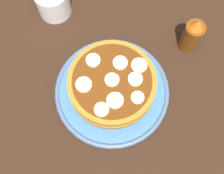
{
  "coord_description": "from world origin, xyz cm",
  "views": [
    {
      "loc": [
        -12.41,
        16.86,
        66.1
      ],
      "look_at": [
        0.0,
        0.0,
        4.32
      ],
      "focal_mm": 46.52,
      "sensor_mm": 36.0,
      "label": 1
    }
  ],
  "objects_px": {
    "plate": "(112,91)",
    "banana_slice_3": "(115,100)",
    "banana_slice_7": "(93,60)",
    "banana_slice_2": "(135,79)",
    "banana_slice_1": "(102,109)",
    "banana_slice_0": "(112,79)",
    "coffee_mug": "(52,1)",
    "banana_slice_8": "(139,66)",
    "pancake_stack": "(112,86)",
    "banana_slice_4": "(120,63)",
    "banana_slice_6": "(137,98)",
    "banana_slice_5": "(84,85)",
    "syrup_bottle": "(192,35)"
  },
  "relations": [
    {
      "from": "plate",
      "to": "banana_slice_3",
      "type": "xyz_separation_m",
      "value": [
        -0.03,
        0.03,
        0.08
      ]
    },
    {
      "from": "banana_slice_7",
      "to": "banana_slice_2",
      "type": "bearing_deg",
      "value": -169.33
    },
    {
      "from": "plate",
      "to": "banana_slice_1",
      "type": "height_order",
      "value": "banana_slice_1"
    },
    {
      "from": "banana_slice_0",
      "to": "banana_slice_2",
      "type": "height_order",
      "value": "banana_slice_2"
    },
    {
      "from": "plate",
      "to": "coffee_mug",
      "type": "bearing_deg",
      "value": -20.4
    },
    {
      "from": "banana_slice_8",
      "to": "banana_slice_7",
      "type": "bearing_deg",
      "value": 29.97
    },
    {
      "from": "banana_slice_2",
      "to": "banana_slice_8",
      "type": "bearing_deg",
      "value": -70.01
    },
    {
      "from": "banana_slice_1",
      "to": "coffee_mug",
      "type": "relative_size",
      "value": 0.27
    },
    {
      "from": "plate",
      "to": "pancake_stack",
      "type": "distance_m",
      "value": 0.04
    },
    {
      "from": "banana_slice_4",
      "to": "banana_slice_8",
      "type": "height_order",
      "value": "same"
    },
    {
      "from": "banana_slice_7",
      "to": "banana_slice_8",
      "type": "height_order",
      "value": "banana_slice_7"
    },
    {
      "from": "banana_slice_6",
      "to": "banana_slice_4",
      "type": "bearing_deg",
      "value": -30.03
    },
    {
      "from": "banana_slice_4",
      "to": "banana_slice_6",
      "type": "distance_m",
      "value": 0.09
    },
    {
      "from": "banana_slice_4",
      "to": "banana_slice_5",
      "type": "distance_m",
      "value": 0.09
    },
    {
      "from": "banana_slice_3",
      "to": "banana_slice_1",
      "type": "bearing_deg",
      "value": 70.86
    },
    {
      "from": "banana_slice_3",
      "to": "banana_slice_7",
      "type": "bearing_deg",
      "value": -25.92
    },
    {
      "from": "banana_slice_1",
      "to": "banana_slice_8",
      "type": "height_order",
      "value": "same"
    },
    {
      "from": "banana_slice_4",
      "to": "banana_slice_6",
      "type": "bearing_deg",
      "value": 149.97
    },
    {
      "from": "banana_slice_4",
      "to": "banana_slice_6",
      "type": "height_order",
      "value": "same"
    },
    {
      "from": "banana_slice_3",
      "to": "banana_slice_6",
      "type": "relative_size",
      "value": 1.27
    },
    {
      "from": "pancake_stack",
      "to": "coffee_mug",
      "type": "bearing_deg",
      "value": -20.4
    },
    {
      "from": "banana_slice_4",
      "to": "banana_slice_6",
      "type": "relative_size",
      "value": 1.14
    },
    {
      "from": "banana_slice_1",
      "to": "banana_slice_3",
      "type": "bearing_deg",
      "value": -109.14
    },
    {
      "from": "plate",
      "to": "pancake_stack",
      "type": "relative_size",
      "value": 1.36
    },
    {
      "from": "plate",
      "to": "banana_slice_1",
      "type": "bearing_deg",
      "value": 107.99
    },
    {
      "from": "plate",
      "to": "coffee_mug",
      "type": "xyz_separation_m",
      "value": [
        0.26,
        -0.1,
        0.03
      ]
    },
    {
      "from": "plate",
      "to": "banana_slice_1",
      "type": "xyz_separation_m",
      "value": [
        -0.02,
        0.06,
        0.08
      ]
    },
    {
      "from": "banana_slice_2",
      "to": "syrup_bottle",
      "type": "xyz_separation_m",
      "value": [
        -0.04,
        -0.18,
        -0.04
      ]
    },
    {
      "from": "banana_slice_2",
      "to": "banana_slice_6",
      "type": "xyz_separation_m",
      "value": [
        -0.03,
        0.03,
        -0.0
      ]
    },
    {
      "from": "banana_slice_7",
      "to": "banana_slice_4",
      "type": "bearing_deg",
      "value": -148.81
    },
    {
      "from": "banana_slice_0",
      "to": "banana_slice_2",
      "type": "xyz_separation_m",
      "value": [
        -0.04,
        -0.03,
        0.0
      ]
    },
    {
      "from": "banana_slice_1",
      "to": "banana_slice_4",
      "type": "bearing_deg",
      "value": -74.34
    },
    {
      "from": "banana_slice_8",
      "to": "syrup_bottle",
      "type": "height_order",
      "value": "syrup_bottle"
    },
    {
      "from": "banana_slice_0",
      "to": "banana_slice_8",
      "type": "bearing_deg",
      "value": -115.46
    },
    {
      "from": "pancake_stack",
      "to": "banana_slice_6",
      "type": "height_order",
      "value": "banana_slice_6"
    },
    {
      "from": "plate",
      "to": "banana_slice_7",
      "type": "distance_m",
      "value": 0.1
    },
    {
      "from": "pancake_stack",
      "to": "banana_slice_4",
      "type": "distance_m",
      "value": 0.06
    },
    {
      "from": "banana_slice_4",
      "to": "banana_slice_3",
      "type": "bearing_deg",
      "value": 118.67
    },
    {
      "from": "banana_slice_0",
      "to": "banana_slice_7",
      "type": "bearing_deg",
      "value": -8.92
    },
    {
      "from": "banana_slice_2",
      "to": "banana_slice_6",
      "type": "relative_size",
      "value": 1.12
    },
    {
      "from": "banana_slice_0",
      "to": "banana_slice_4",
      "type": "height_order",
      "value": "banana_slice_4"
    },
    {
      "from": "plate",
      "to": "banana_slice_4",
      "type": "distance_m",
      "value": 0.09
    },
    {
      "from": "banana_slice_1",
      "to": "banana_slice_3",
      "type": "relative_size",
      "value": 0.88
    },
    {
      "from": "syrup_bottle",
      "to": "banana_slice_0",
      "type": "bearing_deg",
      "value": 69.75
    },
    {
      "from": "banana_slice_1",
      "to": "banana_slice_2",
      "type": "bearing_deg",
      "value": -100.83
    },
    {
      "from": "plate",
      "to": "banana_slice_8",
      "type": "distance_m",
      "value": 0.1
    },
    {
      "from": "banana_slice_7",
      "to": "banana_slice_8",
      "type": "bearing_deg",
      "value": -150.03
    },
    {
      "from": "banana_slice_6",
      "to": "banana_slice_5",
      "type": "bearing_deg",
      "value": 21.91
    },
    {
      "from": "banana_slice_5",
      "to": "banana_slice_8",
      "type": "bearing_deg",
      "value": -123.03
    },
    {
      "from": "banana_slice_2",
      "to": "coffee_mug",
      "type": "distance_m",
      "value": 0.31
    }
  ]
}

